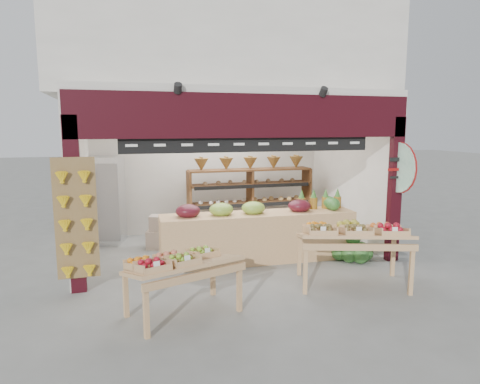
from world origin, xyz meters
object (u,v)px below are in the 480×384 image
display_table_right (353,233)px  refrigerator (105,200)px  mid_counter (258,235)px  cardboard_stack (170,236)px  watermelon_pile (351,248)px  display_table_left (175,263)px  back_shelving (250,187)px

display_table_right → refrigerator: bearing=135.6°
mid_counter → refrigerator: bearing=142.3°
cardboard_stack → refrigerator: bearing=146.5°
cardboard_stack → mid_counter: 1.95m
watermelon_pile → mid_counter: bearing=165.7°
refrigerator → display_table_left: bearing=-59.8°
cardboard_stack → display_table_left: (-0.33, -3.20, 0.47)m
mid_counter → display_table_left: size_ratio=2.23×
watermelon_pile → refrigerator: bearing=150.2°
mid_counter → display_table_right: bearing=-56.9°
refrigerator → display_table_right: refrigerator is taller
display_table_left → watermelon_pile: (3.50, 1.49, -0.50)m
mid_counter → watermelon_pile: size_ratio=4.53×
back_shelving → watermelon_pile: (1.26, -2.35, -0.90)m
cardboard_stack → display_table_right: 3.84m
display_table_right → display_table_left: bearing=-173.0°
display_table_left → watermelon_pile: size_ratio=2.03×
refrigerator → mid_counter: (2.74, -2.12, -0.43)m
refrigerator → watermelon_pile: size_ratio=2.31×
refrigerator → watermelon_pile: refrigerator is taller
cardboard_stack → display_table_right: (2.50, -2.86, 0.59)m
cardboard_stack → mid_counter: bearing=-41.0°
cardboard_stack → display_table_right: size_ratio=0.58×
back_shelving → refrigerator: refrigerator is taller
cardboard_stack → watermelon_pile: bearing=-28.3°
refrigerator → mid_counter: 3.49m
refrigerator → cardboard_stack: bearing=-16.5°
display_table_left → display_table_right: size_ratio=0.86×
mid_counter → display_table_left: mid_counter is taller
watermelon_pile → cardboard_stack: bearing=151.7°
display_table_left → watermelon_pile: 3.84m
back_shelving → cardboard_stack: 2.20m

